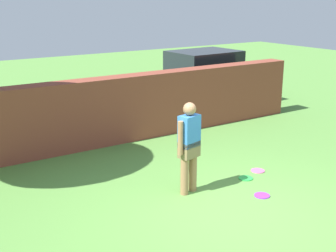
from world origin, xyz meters
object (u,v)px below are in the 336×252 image
at_px(frisbee_purple, 262,195).
at_px(frisbee_pink, 258,171).
at_px(frisbee_green, 246,178).
at_px(person, 189,144).
at_px(car, 204,79).

bearing_deg(frisbee_purple, frisbee_pink, 49.48).
relative_size(frisbee_green, frisbee_pink, 1.00).
bearing_deg(frisbee_pink, frisbee_green, -161.71).
xyz_separation_m(person, frisbee_pink, (1.72, 0.05, -0.89)).
distance_m(frisbee_green, frisbee_pink, 0.49).
height_order(frisbee_green, frisbee_pink, same).
relative_size(person, frisbee_green, 6.00).
relative_size(car, frisbee_purple, 15.85).
bearing_deg(frisbee_purple, person, 139.53).
bearing_deg(car, person, -132.62).
distance_m(frisbee_purple, frisbee_pink, 1.16).
bearing_deg(person, frisbee_purple, 126.00).
xyz_separation_m(person, frisbee_purple, (0.97, -0.83, -0.89)).
relative_size(person, car, 0.38).
height_order(frisbee_green, frisbee_purple, same).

